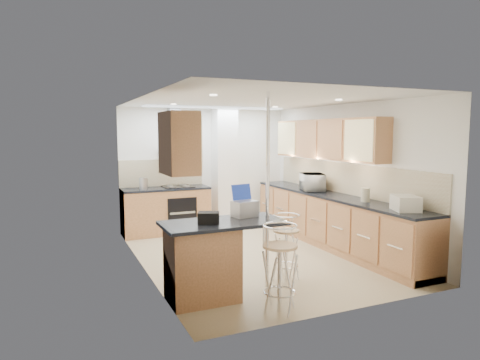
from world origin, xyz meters
name	(u,v)px	position (x,y,z in m)	size (l,w,h in m)	color
ground	(255,255)	(0.00, 0.00, 0.00)	(4.80, 4.80, 0.00)	tan
room_shell	(263,160)	(0.32, 0.38, 1.54)	(3.64, 4.84, 2.51)	white
right_counter	(331,220)	(1.50, 0.00, 0.46)	(0.63, 4.40, 0.92)	#9E683F
back_counter	(166,210)	(-0.95, 2.10, 0.46)	(1.70, 0.63, 0.92)	#9E683F
peninsula	(223,259)	(-1.12, -1.45, 0.48)	(1.47, 0.72, 0.94)	#9E683F
microwave	(313,182)	(1.47, 0.56, 1.08)	(0.57, 0.39, 0.32)	white
laptop	(245,209)	(-0.77, -1.28, 1.04)	(0.29, 0.22, 0.20)	#999BA1
bag	(209,218)	(-1.32, -1.48, 1.01)	(0.24, 0.18, 0.13)	black
bar_stool_near	(280,268)	(-0.71, -2.10, 0.50)	(0.41, 0.41, 1.00)	tan
bar_stool_end	(286,247)	(-0.13, -1.23, 0.46)	(0.37, 0.37, 0.92)	tan
jar_a	(311,185)	(1.49, 0.66, 1.02)	(0.12, 0.12, 0.20)	beige
jar_b	(312,186)	(1.52, 0.68, 0.99)	(0.11, 0.11, 0.14)	beige
jar_c	(365,195)	(1.51, -0.87, 1.03)	(0.14, 0.14, 0.22)	beige
jar_d	(366,195)	(1.65, -0.72, 1.00)	(0.10, 0.10, 0.15)	white
bread_bin	(406,203)	(1.50, -1.71, 1.02)	(0.31, 0.40, 0.21)	beige
kettle	(143,183)	(-1.39, 2.05, 1.03)	(0.16, 0.16, 0.22)	#A5A6A9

